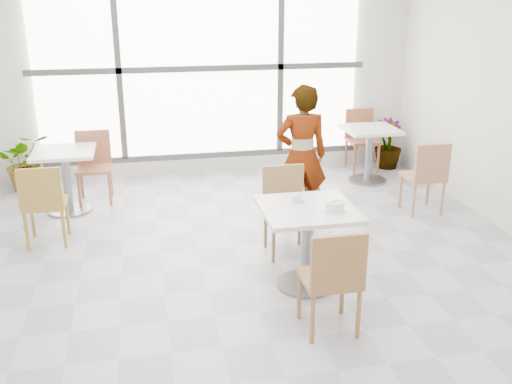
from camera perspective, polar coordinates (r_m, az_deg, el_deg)
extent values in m
plane|color=#9E9EA5|center=(5.25, -0.66, -9.28)|extent=(7.00, 7.00, 0.00)
plane|color=silver|center=(8.14, -5.44, 12.08)|extent=(6.00, 0.00, 6.00)
cube|color=white|center=(8.08, -5.40, 12.03)|extent=(4.40, 0.04, 2.40)
cube|color=#3F3F42|center=(8.05, -5.37, 12.01)|extent=(4.60, 0.05, 0.08)
cube|color=#3F3F42|center=(8.01, -13.38, 11.54)|extent=(0.08, 0.05, 2.40)
cube|color=#3F3F42|center=(8.24, 2.43, 12.24)|extent=(0.08, 0.05, 2.40)
cube|color=#3F3F42|center=(8.29, -5.11, 3.62)|extent=(4.60, 0.05, 0.08)
cube|color=silver|center=(4.98, 5.13, -1.72)|extent=(0.80, 0.80, 0.04)
cylinder|color=slate|center=(5.13, 5.01, -5.63)|extent=(0.10, 0.10, 0.71)
cylinder|color=slate|center=(5.28, 4.90, -8.98)|extent=(0.52, 0.52, 0.03)
cube|color=olive|center=(4.50, 7.22, -8.45)|extent=(0.42, 0.42, 0.04)
cube|color=olive|center=(4.23, 8.16, -6.86)|extent=(0.42, 0.04, 0.42)
cylinder|color=olive|center=(4.81, 8.49, -9.62)|extent=(0.04, 0.04, 0.41)
cylinder|color=olive|center=(4.52, 10.05, -11.75)|extent=(0.04, 0.04, 0.41)
cylinder|color=olive|center=(4.70, 4.29, -10.12)|extent=(0.04, 0.04, 0.41)
cylinder|color=olive|center=(4.41, 5.58, -12.36)|extent=(0.04, 0.04, 0.41)
cube|color=olive|center=(5.71, 3.10, -2.09)|extent=(0.42, 0.42, 0.04)
cube|color=olive|center=(5.81, 2.68, 0.69)|extent=(0.42, 0.04, 0.42)
cylinder|color=olive|center=(5.60, 1.73, -5.03)|extent=(0.04, 0.04, 0.41)
cylinder|color=olive|center=(5.92, 0.94, -3.63)|extent=(0.04, 0.04, 0.41)
cylinder|color=olive|center=(5.69, 5.28, -4.72)|extent=(0.04, 0.04, 0.41)
cylinder|color=olive|center=(6.00, 4.30, -3.35)|extent=(0.04, 0.04, 0.41)
cylinder|color=silver|center=(4.93, 7.71, -1.73)|extent=(0.21, 0.21, 0.01)
cylinder|color=silver|center=(4.92, 7.73, -1.28)|extent=(0.16, 0.16, 0.07)
torus|color=silver|center=(4.91, 7.75, -0.95)|extent=(0.16, 0.16, 0.01)
cylinder|color=tan|center=(4.92, 7.73, -1.31)|extent=(0.14, 0.14, 0.05)
cylinder|color=beige|center=(4.88, 8.07, -1.08)|extent=(0.03, 0.03, 0.02)
cylinder|color=#F2EA9C|center=(4.90, 8.04, -0.98)|extent=(0.03, 0.03, 0.02)
cylinder|color=beige|center=(4.90, 7.95, -0.98)|extent=(0.03, 0.03, 0.02)
cylinder|color=beige|center=(4.92, 8.31, -0.85)|extent=(0.03, 0.03, 0.02)
cylinder|color=beige|center=(4.89, 7.76, -0.91)|extent=(0.03, 0.03, 0.02)
cylinder|color=beige|center=(4.91, 7.75, -0.92)|extent=(0.03, 0.03, 0.01)
cylinder|color=beige|center=(4.89, 7.48, -0.93)|extent=(0.03, 0.03, 0.01)
cylinder|color=beige|center=(4.91, 7.72, -0.97)|extent=(0.03, 0.03, 0.02)
cylinder|color=beige|center=(4.88, 7.98, -1.05)|extent=(0.03, 0.03, 0.02)
cylinder|color=beige|center=(4.91, 7.81, -0.93)|extent=(0.03, 0.03, 0.02)
cylinder|color=#F3E79D|center=(4.92, 8.22, -0.92)|extent=(0.03, 0.03, 0.02)
cylinder|color=beige|center=(4.90, 7.77, -0.95)|extent=(0.03, 0.03, 0.01)
cylinder|color=beige|center=(4.93, 7.81, -0.74)|extent=(0.03, 0.03, 0.02)
cylinder|color=beige|center=(4.89, 7.80, -0.97)|extent=(0.03, 0.03, 0.02)
cylinder|color=silver|center=(5.07, 3.86, -1.01)|extent=(0.13, 0.13, 0.01)
cylinder|color=silver|center=(5.06, 3.86, -0.65)|extent=(0.08, 0.08, 0.06)
torus|color=silver|center=(5.07, 4.33, -0.62)|extent=(0.05, 0.01, 0.05)
cylinder|color=black|center=(5.05, 3.87, -0.40)|extent=(0.07, 0.07, 0.00)
cube|color=#ACADB1|center=(5.07, 4.46, -0.98)|extent=(0.09, 0.05, 0.00)
sphere|color=#ACADB1|center=(5.09, 4.80, -0.88)|extent=(0.02, 0.02, 0.02)
imported|color=black|center=(6.37, 4.50, 3.55)|extent=(0.59, 0.40, 1.57)
cube|color=white|center=(7.08, -18.42, 3.74)|extent=(0.70, 0.70, 0.04)
cylinder|color=slate|center=(7.19, -18.10, 0.86)|extent=(0.10, 0.10, 0.71)
cylinder|color=slate|center=(7.30, -17.83, -1.67)|extent=(0.52, 0.52, 0.03)
cube|color=silver|center=(7.99, 11.21, 6.06)|extent=(0.70, 0.70, 0.04)
cylinder|color=slate|center=(8.08, 11.04, 3.47)|extent=(0.10, 0.10, 0.71)
cylinder|color=slate|center=(8.18, 10.89, 1.18)|extent=(0.52, 0.52, 0.03)
cube|color=olive|center=(6.33, -20.04, -1.10)|extent=(0.42, 0.42, 0.04)
cube|color=olive|center=(6.08, -20.51, 0.32)|extent=(0.42, 0.04, 0.42)
cylinder|color=olive|center=(6.55, -18.06, -2.31)|extent=(0.04, 0.04, 0.41)
cylinder|color=olive|center=(6.22, -18.38, -3.51)|extent=(0.04, 0.04, 0.41)
cylinder|color=olive|center=(6.61, -21.15, -2.50)|extent=(0.04, 0.04, 0.41)
cylinder|color=olive|center=(6.28, -21.64, -3.69)|extent=(0.04, 0.04, 0.41)
cube|color=#A06043|center=(7.39, -15.67, 2.21)|extent=(0.42, 0.42, 0.04)
cube|color=#A06043|center=(7.51, -15.74, 4.31)|extent=(0.42, 0.04, 0.42)
cylinder|color=#A06043|center=(7.30, -17.00, 0.02)|extent=(0.04, 0.04, 0.41)
cylinder|color=#A06043|center=(7.64, -16.78, 0.90)|extent=(0.04, 0.04, 0.41)
cylinder|color=#A06043|center=(7.27, -14.18, 0.21)|extent=(0.04, 0.04, 0.41)
cylinder|color=#A06043|center=(7.62, -14.09, 1.08)|extent=(0.04, 0.04, 0.41)
cube|color=#A06F50|center=(7.09, 16.11, 1.45)|extent=(0.42, 0.42, 0.04)
cube|color=#A06F50|center=(6.86, 17.00, 2.79)|extent=(0.42, 0.04, 0.42)
cylinder|color=#A06F50|center=(7.39, 16.57, 0.28)|extent=(0.04, 0.04, 0.41)
cylinder|color=#A06F50|center=(7.09, 17.89, -0.65)|extent=(0.04, 0.04, 0.41)
cylinder|color=#A06F50|center=(7.23, 14.04, 0.10)|extent=(0.04, 0.04, 0.41)
cylinder|color=#A06F50|center=(6.93, 15.28, -0.86)|extent=(0.04, 0.04, 0.41)
cube|color=#99553B|center=(8.58, 10.47, 4.95)|extent=(0.42, 0.42, 0.04)
cube|color=#99553B|center=(8.70, 10.10, 6.73)|extent=(0.42, 0.04, 0.42)
cylinder|color=#99553B|center=(8.42, 9.68, 3.12)|extent=(0.04, 0.04, 0.41)
cylinder|color=#99553B|center=(8.74, 8.85, 3.77)|extent=(0.04, 0.04, 0.41)
cylinder|color=#99553B|center=(8.55, 11.94, 3.23)|extent=(0.04, 0.04, 0.41)
cylinder|color=#99553B|center=(8.87, 11.04, 3.87)|extent=(0.04, 0.04, 0.41)
imported|color=#5F8148|center=(8.16, -21.66, 2.80)|extent=(0.82, 0.75, 0.77)
imported|color=#3D7A37|center=(8.78, 12.89, 4.66)|extent=(0.45, 0.45, 0.73)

